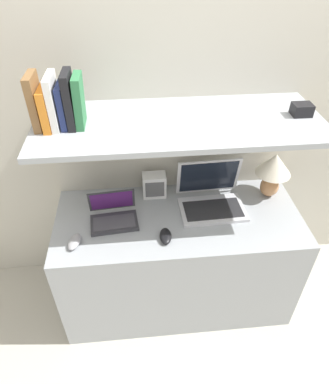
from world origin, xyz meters
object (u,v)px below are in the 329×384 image
Objects in this scene: second_mouse at (75,242)px; shelf_gadget at (302,110)px; router_box at (154,185)px; laptop_large at (211,198)px; book_orange at (46,107)px; book_white at (53,102)px; table_lamp at (273,169)px; book_brown at (35,102)px; book_green at (79,101)px; laptop_small at (113,215)px; computer_mouse at (165,236)px; book_black at (70,100)px; book_navy at (63,106)px.

shelf_gadget is at bearing 10.81° from second_mouse.
laptop_large is at bearing -22.13° from router_box.
book_white is (0.04, 0.00, 0.03)m from book_orange.
book_brown is at bearing -176.25° from table_lamp.
router_box is 0.64× the size of book_green.
laptop_small is at bearing -176.36° from shelf_gadget.
book_white is at bearing -179.02° from laptop_large.
book_black reaches higher than computer_mouse.
book_orange is at bearing -163.55° from router_box.
laptop_small is at bearing -172.47° from laptop_large.
router_box is at bearing 23.00° from book_green.
computer_mouse is 0.81× the size of router_box.
book_brown reaches higher than laptop_small.
laptop_small reaches higher than router_box.
book_green is at bearing -175.56° from table_lamp.
shelf_gadget is (0.70, 0.23, 0.58)m from computer_mouse.
laptop_large reaches higher than router_box.
book_black is at bearing 150.97° from computer_mouse.
router_box is (-0.32, 0.13, 0.02)m from laptop_large.
computer_mouse is 0.64× the size of book_orange.
second_mouse is at bearing -165.07° from table_lamp.
book_orange reaches higher than shelf_gadget.
book_white reaches higher than router_box.
book_navy is at bearing -160.88° from router_box.
book_navy is 2.10× the size of shelf_gadget.
computer_mouse is at bearing -23.73° from book_orange.
second_mouse is at bearing -97.32° from book_navy.
second_mouse is 0.53× the size of book_white.
table_lamp is at bearing 110.69° from shelf_gadget.
book_black is 0.04m from book_green.
laptop_small is 0.32m from computer_mouse.
book_navy is (0.04, 0.00, -0.02)m from book_white.
book_green is at bearing 0.00° from book_black.
book_green is (0.04, 0.00, -0.01)m from book_black.
computer_mouse is 1.30× the size of shelf_gadget.
second_mouse is at bearing -141.05° from laptop_small.
book_orange reaches higher than second_mouse.
router_box is 0.74m from book_black.
table_lamp is 1.33m from book_brown.
computer_mouse is 0.86m from book_white.
laptop_small is 1.83× the size of router_box.
laptop_large is 0.92m from book_green.
second_mouse is 0.72m from book_green.
laptop_large is 0.38m from computer_mouse.
router_box reaches higher than computer_mouse.
book_white reaches higher than book_orange.
computer_mouse is 0.49× the size of book_brown.
book_brown is at bearing 180.00° from book_white.
book_white is 0.04m from book_navy.
book_brown reaches higher than computer_mouse.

